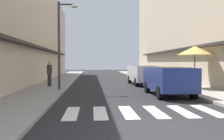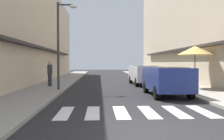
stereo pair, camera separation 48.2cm
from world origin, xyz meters
name	(u,v)px [view 1 (the left image)]	position (x,y,z in m)	size (l,w,h in m)	color
ground_plane	(113,83)	(0.00, 14.40, 0.00)	(79.21, 79.21, 0.00)	#232326
sidewalk_left	(57,83)	(-4.54, 14.40, 0.06)	(2.56, 50.40, 0.12)	gray
sidewalk_right	(166,82)	(4.54, 14.40, 0.06)	(2.56, 50.40, 0.12)	#9E998E
building_row_left	(12,28)	(-8.32, 15.20, 4.58)	(5.50, 34.40, 9.16)	#C6B299
building_row_right	(205,16)	(8.32, 15.20, 5.80)	(5.50, 34.40, 11.60)	#C6B299
crosswalk	(142,112)	(0.00, 2.64, 0.01)	(5.20, 2.20, 0.01)	silver
parked_car_near	(168,78)	(2.21, 6.62, 0.92)	(1.82, 3.92, 1.47)	navy
parked_car_mid	(143,73)	(2.21, 12.76, 0.92)	(1.88, 4.25, 1.47)	silver
street_lamp	(62,36)	(-3.41, 8.79, 3.26)	(1.19, 0.28, 5.11)	#38383D
cafe_umbrella	(195,51)	(4.73, 9.16, 2.45)	(2.18, 2.18, 2.62)	#262626
planter_midblock	(173,76)	(4.08, 11.41, 0.75)	(0.95, 0.95, 1.28)	slate
planter_far	(163,75)	(4.74, 16.03, 0.62)	(0.91, 0.91, 1.09)	#4C4C4C
pedestrian_walking_near	(50,73)	(-4.53, 10.96, 1.00)	(0.34, 0.34, 1.67)	#282B33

